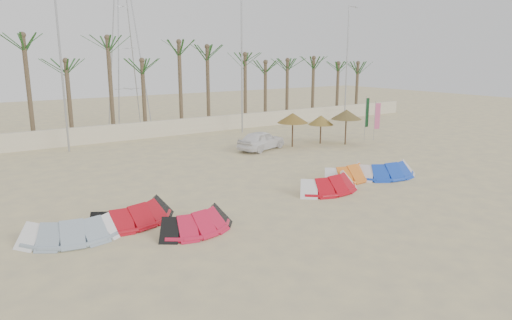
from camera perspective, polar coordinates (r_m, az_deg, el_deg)
ground at (r=18.72m, az=10.38°, el=-7.32°), size 120.00×120.00×0.00m
boundary_wall at (r=37.08m, az=-13.96°, el=3.63°), size 60.00×0.30×1.30m
palm_line at (r=38.26m, az=-14.28°, el=12.62°), size 52.00×4.00×7.70m
lamp_b at (r=33.10m, az=-23.11°, el=10.82°), size 1.25×0.14×11.00m
lamp_c at (r=38.37m, az=-1.74°, el=11.99°), size 1.25×0.14×11.00m
lamp_d at (r=45.90m, az=11.33°, el=11.91°), size 1.25×0.14×11.00m
pylon at (r=43.10m, az=-15.43°, el=3.94°), size 3.00×3.00×14.00m
kite_grey at (r=17.80m, az=-22.22°, el=-7.75°), size 3.69×2.08×0.90m
kite_red_left at (r=18.70m, az=-15.41°, el=-6.24°), size 3.82×2.27×0.90m
kite_red_mid at (r=17.39m, az=-7.77°, el=-7.36°), size 3.22×1.89×0.90m
kite_red_right at (r=22.42m, az=8.68°, el=-2.71°), size 3.58×1.71×0.90m
kite_orange at (r=24.61m, az=11.04°, el=-1.40°), size 3.26×1.62×0.90m
kite_blue at (r=25.66m, az=15.52°, el=-1.04°), size 3.84×2.04×0.90m
parasol_left at (r=32.51m, az=4.61°, el=5.26°), size 2.21×2.21×2.44m
parasol_mid at (r=33.94m, az=11.23°, el=5.61°), size 2.22×2.22×2.57m
parasol_right at (r=34.03m, az=8.12°, el=4.96°), size 1.89×1.89×2.11m
flag_pink at (r=36.19m, az=14.80°, el=5.21°), size 0.44×0.19×3.04m
flag_green at (r=36.09m, az=13.70°, el=5.62°), size 0.45×0.08×3.43m
car at (r=31.61m, az=0.68°, el=2.49°), size 4.23×2.73×1.34m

